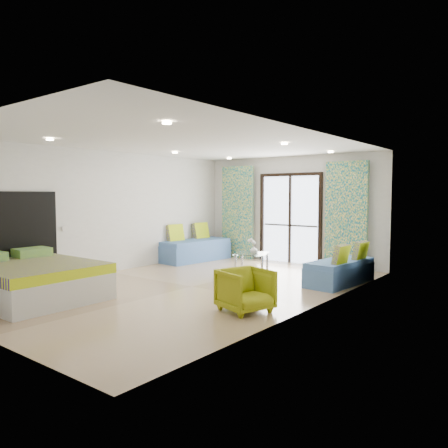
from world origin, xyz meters
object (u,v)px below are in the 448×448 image
Objects in this scene: daybed_left at (195,249)px; daybed_right at (340,271)px; coffee_table at (252,255)px; armchair at (245,288)px; bed at (31,280)px.

daybed_left is 1.17× the size of daybed_right.
armchair is at bearing -57.22° from coffee_table.
daybed_right is 2.03m from coffee_table.
armchair is at bearing -34.77° from daybed_left.
daybed_right is (3.59, 4.33, -0.06)m from bed.
bed is 5.62m from daybed_right.
daybed_left is at bearing 178.59° from daybed_right.
armchair is (3.92, -3.25, 0.05)m from daybed_left.
daybed_left is 5.10m from armchair.
coffee_table is at bearing -9.92° from daybed_left.
coffee_table is at bearing 69.64° from bed.
daybed_left is at bearing 97.55° from bed.
daybed_right is at bearing 2.77° from coffee_table.
armchair is (3.29, 1.56, 0.04)m from bed.
daybed_left reaches higher than coffee_table.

